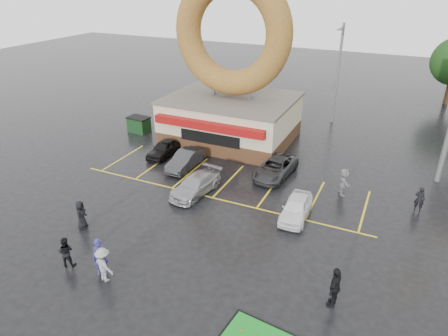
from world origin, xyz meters
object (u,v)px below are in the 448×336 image
at_px(donut_shop, 231,88).
at_px(person_blue, 100,257).
at_px(streetlight_mid, 338,72).
at_px(car_black, 164,148).
at_px(car_dgrey, 186,160).
at_px(car_silver, 196,185).
at_px(streetlight_left, 196,61).
at_px(person_cameraman, 335,287).
at_px(car_white, 296,208).
at_px(dumpster, 139,125).
at_px(car_grey, 275,168).

xyz_separation_m(donut_shop, person_blue, (1.41, -18.13, -3.49)).
bearing_deg(streetlight_mid, car_black, -127.78).
bearing_deg(car_dgrey, car_silver, -49.67).
height_order(donut_shop, car_black, donut_shop).
xyz_separation_m(streetlight_left, car_dgrey, (6.29, -13.45, -4.14)).
height_order(car_silver, person_cameraman, person_cameraman).
relative_size(streetlight_left, car_white, 2.48).
distance_m(streetlight_mid, person_blue, 26.94).
distance_m(streetlight_mid, car_silver, 18.66).
xyz_separation_m(person_blue, dumpster, (-9.55, 16.21, -0.33)).
bearing_deg(person_blue, dumpster, 80.45).
height_order(donut_shop, dumpster, donut_shop).
xyz_separation_m(car_grey, person_blue, (-4.23, -13.16, 0.36)).
bearing_deg(streetlight_left, car_white, -46.84).
bearing_deg(donut_shop, car_white, -48.45).
bearing_deg(streetlight_left, car_dgrey, -64.92).
xyz_separation_m(streetlight_left, person_blue, (8.41, -25.08, -3.80)).
bearing_deg(streetlight_mid, dumpster, -146.91).
xyz_separation_m(car_black, car_grey, (8.95, 0.38, 0.01)).
distance_m(car_grey, person_blue, 13.83).
bearing_deg(person_cameraman, car_white, -141.42).
xyz_separation_m(streetlight_left, person_cameraman, (18.76, -22.42, -3.80)).
bearing_deg(person_cameraman, car_black, -114.58).
bearing_deg(streetlight_left, person_blue, -71.45).
xyz_separation_m(donut_shop, car_grey, (5.64, -4.97, -3.85)).
relative_size(donut_shop, streetlight_mid, 1.50).
bearing_deg(car_black, streetlight_left, 106.54).
height_order(streetlight_mid, person_cameraman, streetlight_mid).
bearing_deg(person_blue, donut_shop, 54.40).
bearing_deg(car_dgrey, donut_shop, 84.53).
distance_m(streetlight_mid, car_dgrey, 16.89).
relative_size(donut_shop, car_silver, 3.21).
relative_size(car_silver, person_cameraman, 2.15).
bearing_deg(car_white, car_grey, 118.94).
relative_size(person_blue, person_cameraman, 1.00).
bearing_deg(person_cameraman, car_dgrey, -116.42).
height_order(car_white, person_blue, person_blue).
relative_size(car_black, dumpster, 1.99).
height_order(car_dgrey, person_blue, person_blue).
bearing_deg(car_grey, streetlight_left, 141.40).
height_order(streetlight_mid, car_grey, streetlight_mid).
height_order(car_grey, person_cameraman, person_cameraman).
bearing_deg(dumpster, streetlight_mid, 37.59).
distance_m(person_cameraman, dumpster, 24.08).
bearing_deg(car_white, person_blue, -131.37).
bearing_deg(person_cameraman, dumpster, -114.93).
relative_size(streetlight_mid, person_blue, 4.60).
relative_size(car_white, person_cameraman, 1.85).
bearing_deg(car_black, car_grey, 2.22).
height_order(donut_shop, streetlight_mid, donut_shop).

